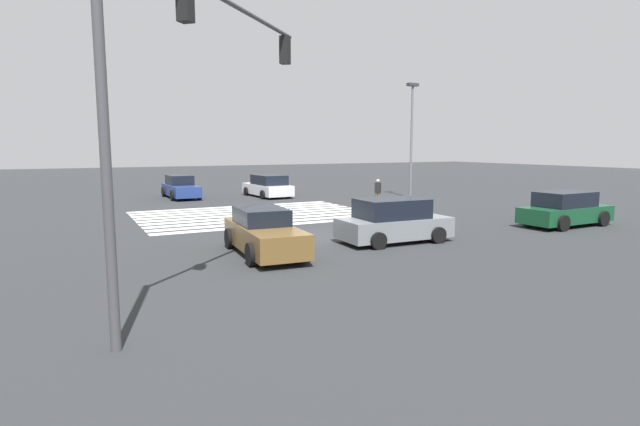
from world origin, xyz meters
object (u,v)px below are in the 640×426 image
(car_0, at_px, (264,233))
(car_5, at_px, (268,186))
(street_light_pole_a, at_px, (412,130))
(car_6, at_px, (181,187))
(traffic_signal_mast, at_px, (187,63))
(car_3, at_px, (565,210))
(pedestrian, at_px, (378,191))
(car_2, at_px, (393,221))

(car_0, xyz_separation_m, car_5, (-7.05, -17.75, 0.03))
(car_5, bearing_deg, street_light_pole_a, -123.41)
(car_6, bearing_deg, car_0, -4.60)
(traffic_signal_mast, bearing_deg, car_0, 8.20)
(car_0, distance_m, car_5, 19.10)
(traffic_signal_mast, distance_m, car_3, 18.34)
(car_6, height_order, pedestrian, car_6)
(pedestrian, bearing_deg, car_6, -89.48)
(car_6, relative_size, street_light_pole_a, 0.63)
(car_6, height_order, street_light_pole_a, street_light_pole_a)
(car_0, bearing_deg, street_light_pole_a, 133.13)
(traffic_signal_mast, height_order, car_2, traffic_signal_mast)
(traffic_signal_mast, relative_size, car_6, 1.47)
(car_5, xyz_separation_m, pedestrian, (-4.12, 7.75, 0.13))
(car_2, relative_size, car_3, 0.93)
(car_0, distance_m, car_3, 14.07)
(car_2, distance_m, car_6, 20.22)
(traffic_signal_mast, bearing_deg, car_6, 33.99)
(traffic_signal_mast, xyz_separation_m, car_3, (-17.37, -3.80, -4.51))
(car_0, relative_size, pedestrian, 2.99)
(car_3, distance_m, pedestrian, 11.01)
(car_3, distance_m, car_5, 19.67)
(street_light_pole_a, bearing_deg, car_5, -30.37)
(pedestrian, height_order, street_light_pole_a, street_light_pole_a)
(traffic_signal_mast, height_order, pedestrian, traffic_signal_mast)
(car_2, bearing_deg, traffic_signal_mast, -151.45)
(car_2, xyz_separation_m, car_3, (-9.01, 0.44, -0.03))
(traffic_signal_mast, height_order, car_0, traffic_signal_mast)
(car_6, xyz_separation_m, pedestrian, (-9.79, 9.69, 0.14))
(traffic_signal_mast, height_order, street_light_pole_a, street_light_pole_a)
(traffic_signal_mast, relative_size, street_light_pole_a, 0.93)
(car_2, distance_m, street_light_pole_a, 17.16)
(car_3, bearing_deg, car_2, 175.49)
(traffic_signal_mast, relative_size, car_3, 1.58)
(car_2, relative_size, street_light_pole_a, 0.54)
(car_3, height_order, street_light_pole_a, street_light_pole_a)
(street_light_pole_a, bearing_deg, pedestrian, 30.86)
(car_3, relative_size, car_5, 0.93)
(traffic_signal_mast, xyz_separation_m, car_2, (-8.36, -4.23, -4.48))
(car_0, bearing_deg, traffic_signal_mast, -32.65)
(car_0, height_order, car_6, car_6)
(street_light_pole_a, bearing_deg, car_0, 38.98)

